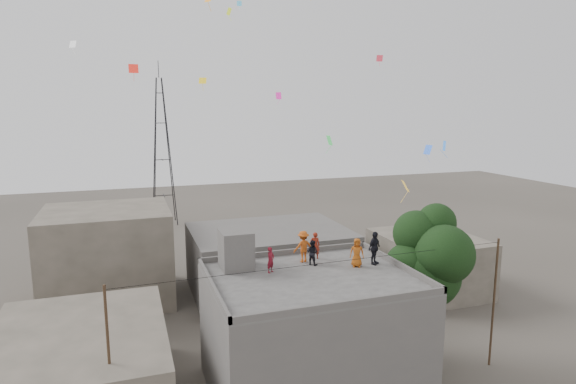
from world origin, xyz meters
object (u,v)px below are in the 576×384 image
(stair_head_box, at_px, (236,249))
(transmission_tower, at_px, (162,152))
(person_dark_adult, at_px, (374,248))
(tree, at_px, (431,259))
(person_red_adult, at_px, (315,245))

(stair_head_box, relative_size, transmission_tower, 0.10)
(stair_head_box, bearing_deg, person_dark_adult, -14.29)
(tree, distance_m, person_red_adult, 6.48)
(person_red_adult, relative_size, person_dark_adult, 0.84)
(person_dark_adult, bearing_deg, person_red_adult, 113.29)
(transmission_tower, bearing_deg, tree, -73.91)
(stair_head_box, bearing_deg, transmission_tower, 91.23)
(tree, height_order, transmission_tower, transmission_tower)
(stair_head_box, distance_m, person_red_adult, 4.50)
(stair_head_box, height_order, person_dark_adult, stair_head_box)
(stair_head_box, distance_m, person_dark_adult, 7.35)
(transmission_tower, bearing_deg, person_red_adult, -81.92)
(person_red_adult, bearing_deg, tree, 178.67)
(stair_head_box, distance_m, tree, 10.80)
(person_red_adult, bearing_deg, stair_head_box, 19.68)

